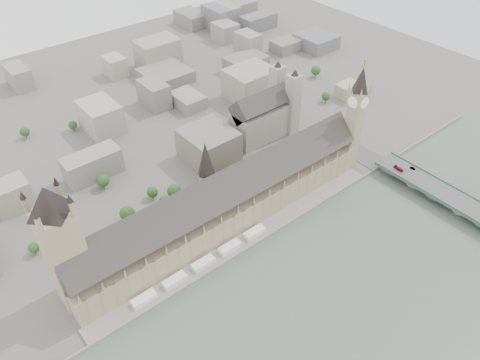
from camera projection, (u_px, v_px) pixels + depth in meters
ground at (239, 237)px, 370.67m from camera, size 900.00×900.00×0.00m
embankment_wall at (251, 246)px, 360.76m from camera, size 600.00×1.50×3.00m
river_terrace at (245, 241)px, 365.56m from camera, size 270.00×15.00×2.00m
terrace_tents at (203, 263)px, 344.34m from camera, size 118.00×7.00×4.00m
palace_of_westminster at (223, 203)px, 368.04m from camera, size 265.00×40.73×55.44m
elizabeth_tower at (356, 112)px, 406.26m from camera, size 17.00×17.00×107.50m
victoria_tower at (61, 242)px, 291.38m from camera, size 30.00×30.00×100.00m
central_tower at (206, 168)px, 344.57m from camera, size 13.00×13.00×48.00m
westminster_bridge at (453, 202)px, 394.55m from camera, size 25.00×325.00×10.25m
westminster_abbey at (265, 114)px, 465.92m from camera, size 68.00×36.00×64.00m
city_skyline_inland at (96, 97)px, 505.05m from camera, size 720.00×360.00×38.00m
park_trees at (185, 196)px, 396.87m from camera, size 110.00×30.00×15.00m
red_bus_north at (399, 168)px, 419.80m from camera, size 3.24×9.87×2.70m
car_silver at (413, 168)px, 420.97m from camera, size 2.25×5.00×1.59m
car_approach at (359, 138)px, 458.64m from camera, size 3.69×5.07×1.36m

